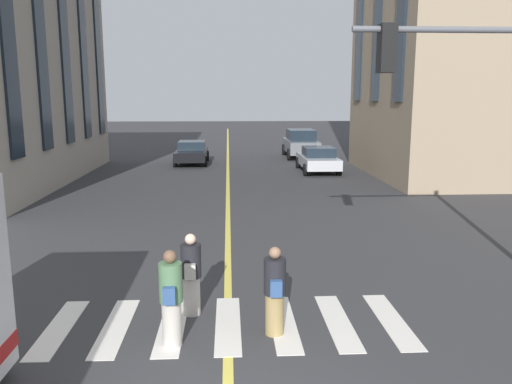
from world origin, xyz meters
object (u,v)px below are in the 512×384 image
(pedestrian_companion, at_px, (191,275))
(pedestrian_far, at_px, (275,291))
(car_silver_near, at_px, (318,159))
(traffic_light_mast, at_px, (495,104))
(pedestrian_near, at_px, (171,299))
(car_grey_trailing, at_px, (301,143))
(car_black_parked_a, at_px, (192,152))

(pedestrian_companion, distance_m, pedestrian_far, 1.74)
(car_silver_near, bearing_deg, traffic_light_mast, -178.86)
(pedestrian_near, height_order, pedestrian_far, pedestrian_near)
(car_grey_trailing, xyz_separation_m, pedestrian_companion, (-25.07, 5.58, -0.19))
(pedestrian_near, distance_m, pedestrian_companion, 1.25)
(pedestrian_near, relative_size, pedestrian_far, 1.05)
(pedestrian_companion, bearing_deg, car_silver_near, -16.91)
(pedestrian_far, bearing_deg, car_silver_near, -12.01)
(car_grey_trailing, bearing_deg, car_silver_near, -180.00)
(car_silver_near, height_order, pedestrian_near, pedestrian_near)
(car_grey_trailing, distance_m, pedestrian_companion, 25.69)
(pedestrian_near, distance_m, traffic_light_mast, 7.18)
(pedestrian_near, bearing_deg, car_silver_near, -16.54)
(car_grey_trailing, bearing_deg, pedestrian_companion, 167.46)
(car_grey_trailing, distance_m, car_silver_near, 6.73)
(pedestrian_companion, distance_m, traffic_light_mast, 6.75)
(car_black_parked_a, distance_m, car_silver_near, 8.04)
(pedestrian_companion, xyz_separation_m, pedestrian_far, (-0.90, -1.48, -0.00))
(car_silver_near, bearing_deg, car_black_parked_a, 61.80)
(car_grey_trailing, bearing_deg, pedestrian_far, 171.04)
(pedestrian_companion, bearing_deg, car_black_parked_a, 3.89)
(pedestrian_far, bearing_deg, pedestrian_companion, 58.76)
(traffic_light_mast, bearing_deg, car_black_parked_a, 19.15)
(car_silver_near, distance_m, pedestrian_far, 19.68)
(car_black_parked_a, height_order, pedestrian_companion, pedestrian_companion)
(pedestrian_companion, bearing_deg, pedestrian_far, -121.24)
(car_silver_near, bearing_deg, car_grey_trailing, 0.00)
(traffic_light_mast, bearing_deg, pedestrian_companion, 97.12)
(car_grey_trailing, xyz_separation_m, traffic_light_mast, (-24.33, -0.35, 2.95))
(pedestrian_near, height_order, traffic_light_mast, traffic_light_mast)
(car_grey_trailing, height_order, pedestrian_companion, car_grey_trailing)
(pedestrian_far, bearing_deg, car_black_parked_a, 7.39)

